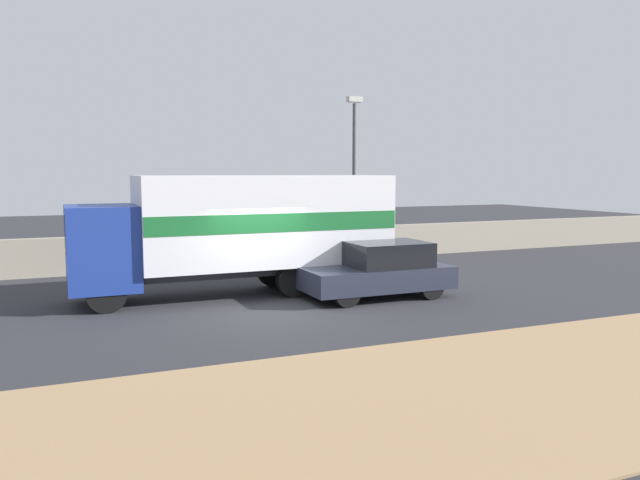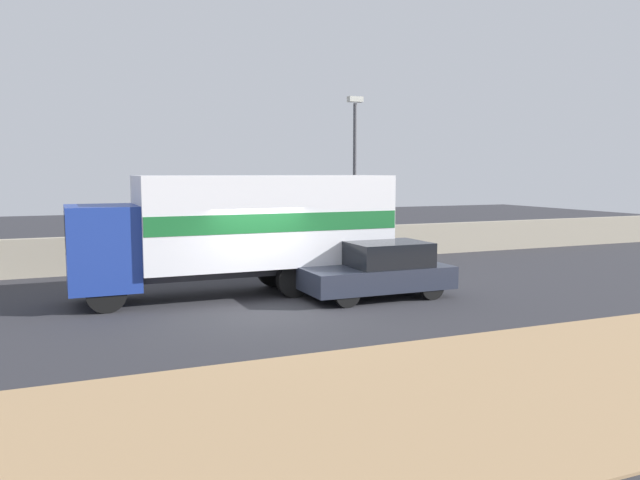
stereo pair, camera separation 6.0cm
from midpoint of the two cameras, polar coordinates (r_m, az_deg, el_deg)
ground_plane at (r=15.86m, az=-4.49°, el=-6.33°), size 80.00×80.00×0.00m
dirt_shoulder_foreground at (r=9.73m, az=9.11°, el=-14.40°), size 60.00×5.80×0.04m
stone_wall_backdrop at (r=23.02m, az=-10.53°, el=-0.88°), size 60.00×0.35×1.29m
street_lamp at (r=23.68m, az=3.27°, el=6.73°), size 0.56×0.28×6.25m
box_truck at (r=17.56m, az=-6.73°, el=1.24°), size 8.81×2.42×3.35m
car_hatchback at (r=17.22m, az=5.60°, el=-2.77°), size 4.10×1.83×1.53m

